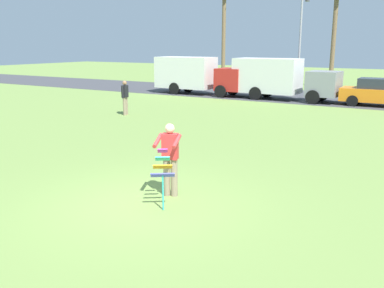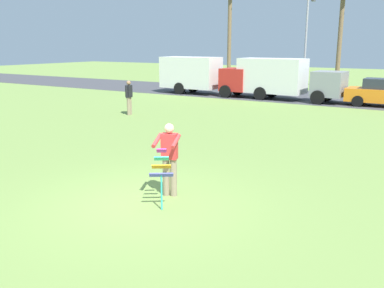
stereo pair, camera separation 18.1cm
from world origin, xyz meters
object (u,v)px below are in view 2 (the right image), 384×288
(person_kite_flyer, at_px, (169,157))
(kite_held, at_px, (161,169))
(parked_truck_red_cab, at_px, (200,74))
(parked_truck_grey_van, at_px, (284,78))
(person_walker_far, at_px, (129,96))
(streetlight_pole, at_px, (307,38))

(person_kite_flyer, relative_size, kite_held, 1.38)
(person_kite_flyer, height_order, parked_truck_red_cab, parked_truck_red_cab)
(person_kite_flyer, distance_m, kite_held, 0.72)
(parked_truck_grey_van, height_order, person_walker_far, parked_truck_grey_van)
(streetlight_pole, distance_m, person_walker_far, 17.53)
(streetlight_pole, bearing_deg, kite_held, -79.60)
(person_kite_flyer, height_order, parked_truck_grey_van, parked_truck_grey_van)
(person_kite_flyer, xyz_separation_m, parked_truck_red_cab, (-9.96, 18.49, 0.46))
(parked_truck_red_cab, relative_size, parked_truck_grey_van, 0.99)
(person_kite_flyer, distance_m, parked_truck_grey_van, 18.88)
(person_kite_flyer, bearing_deg, person_walker_far, 134.09)
(kite_held, height_order, parked_truck_grey_van, parked_truck_grey_van)
(streetlight_pole, bearing_deg, person_kite_flyer, -79.89)
(kite_held, xyz_separation_m, parked_truck_red_cab, (-10.21, 19.16, 0.55))
(parked_truck_grey_van, distance_m, streetlight_pole, 7.51)
(kite_held, distance_m, person_walker_far, 12.74)
(parked_truck_red_cab, relative_size, streetlight_pole, 0.96)
(kite_held, bearing_deg, person_kite_flyer, 110.59)
(parked_truck_red_cab, relative_size, person_walker_far, 3.89)
(parked_truck_red_cab, distance_m, streetlight_pole, 9.22)
(parked_truck_grey_van, bearing_deg, streetlight_pole, 96.42)
(person_kite_flyer, xyz_separation_m, parked_truck_grey_van, (-3.76, 18.49, 0.46))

